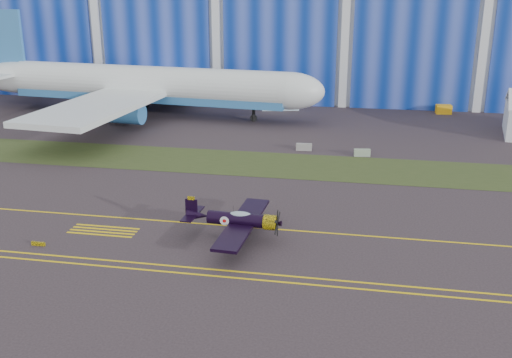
% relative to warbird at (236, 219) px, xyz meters
% --- Properties ---
extents(ground, '(260.00, 260.00, 0.00)m').
position_rel_warbird_xyz_m(ground, '(6.11, 7.65, -1.80)').
color(ground, '#372D32').
rests_on(ground, ground).
extents(grass_median, '(260.00, 10.00, 0.02)m').
position_rel_warbird_xyz_m(grass_median, '(6.11, 21.65, -1.78)').
color(grass_median, '#475128').
rests_on(grass_median, ground).
extents(hangar, '(220.00, 45.70, 30.00)m').
position_rel_warbird_xyz_m(hangar, '(6.11, 79.43, 13.16)').
color(hangar, silver).
rests_on(hangar, ground).
extents(taxiway_centreline, '(200.00, 0.20, 0.02)m').
position_rel_warbird_xyz_m(taxiway_centreline, '(6.11, 2.65, -1.79)').
color(taxiway_centreline, yellow).
rests_on(taxiway_centreline, ground).
extents(edge_line_near, '(80.00, 0.20, 0.02)m').
position_rel_warbird_xyz_m(edge_line_near, '(6.11, -6.85, -1.79)').
color(edge_line_near, yellow).
rests_on(edge_line_near, ground).
extents(edge_line_far, '(80.00, 0.20, 0.02)m').
position_rel_warbird_xyz_m(edge_line_far, '(6.11, -5.85, -1.79)').
color(edge_line_far, yellow).
rests_on(edge_line_far, ground).
extents(hold_short_ladder, '(6.00, 2.40, 0.02)m').
position_rel_warbird_xyz_m(hold_short_ladder, '(-11.89, -0.45, -1.79)').
color(hold_short_ladder, yellow).
rests_on(hold_short_ladder, ground).
extents(guard_board_left, '(1.20, 0.15, 0.35)m').
position_rel_warbird_xyz_m(guard_board_left, '(-15.89, -4.35, -1.63)').
color(guard_board_left, yellow).
rests_on(guard_board_left, ground).
extents(warbird, '(9.97, 11.81, 3.36)m').
position_rel_warbird_xyz_m(warbird, '(0.00, 0.00, 0.00)').
color(warbird, black).
rests_on(warbird, ground).
extents(jetliner, '(68.61, 59.89, 22.23)m').
position_rel_warbird_xyz_m(jetliner, '(-24.35, 45.05, 9.31)').
color(jetliner, white).
rests_on(jetliner, ground).
extents(shipping_container, '(6.58, 3.87, 2.67)m').
position_rel_warbird_xyz_m(shipping_container, '(-4.08, 52.97, -0.47)').
color(shipping_container, '#CBEEFE').
rests_on(shipping_container, ground).
extents(tug, '(2.56, 1.72, 1.43)m').
position_rel_warbird_xyz_m(tug, '(22.67, 54.55, -1.09)').
color(tug, '#FFB014').
rests_on(tug, ground).
extents(barrier_a, '(2.03, 0.70, 0.90)m').
position_rel_warbird_xyz_m(barrier_a, '(2.64, 28.49, -1.35)').
color(barrier_a, gray).
rests_on(barrier_a, ground).
extents(barrier_b, '(2.07, 0.89, 0.90)m').
position_rel_warbird_xyz_m(barrier_b, '(10.05, 27.21, -1.35)').
color(barrier_b, gray).
rests_on(barrier_b, ground).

